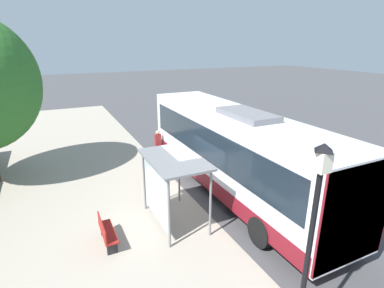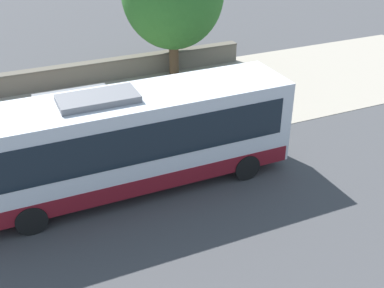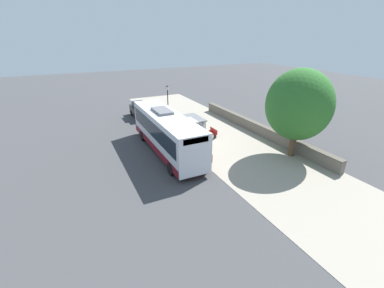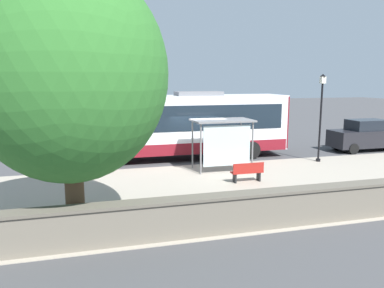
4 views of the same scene
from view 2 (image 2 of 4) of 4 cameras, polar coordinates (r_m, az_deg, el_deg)
ground_plane at (r=19.05m, az=-9.54°, el=-2.27°), size 120.00×120.00×0.00m
sidewalk_plaza at (r=22.94m, az=-12.54°, el=3.19°), size 9.00×44.00×0.02m
stone_wall at (r=26.40m, az=-14.64°, el=7.82°), size 0.60×20.00×1.14m
bus at (r=16.60m, az=-7.70°, el=0.50°), size 2.71×11.57×3.73m
bus_shelter at (r=19.22m, az=-13.85°, el=4.52°), size 1.75×2.89×2.48m
pedestrian at (r=20.03m, az=4.81°, el=2.96°), size 0.34×0.22×1.68m
bench at (r=21.95m, az=-15.28°, el=2.92°), size 0.40×1.40×0.88m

